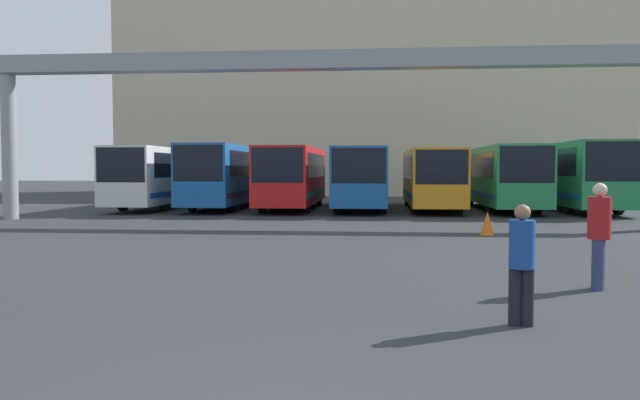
% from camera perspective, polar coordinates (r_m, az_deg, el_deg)
% --- Properties ---
extents(building_backdrop, '(38.98, 12.00, 16.06)m').
position_cam_1_polar(building_backdrop, '(52.89, 4.39, 9.33)').
color(building_backdrop, beige).
rests_on(building_backdrop, ground).
extents(overhead_gantry, '(29.03, 0.80, 6.62)m').
position_cam_1_polar(overhead_gantry, '(24.56, 3.41, 11.09)').
color(overhead_gantry, gray).
rests_on(overhead_gantry, ground).
extents(bus_slot_0, '(2.45, 12.39, 3.12)m').
position_cam_1_polar(bus_slot_0, '(34.79, -13.81, 2.35)').
color(bus_slot_0, silver).
rests_on(bus_slot_0, ground).
extents(bus_slot_1, '(2.46, 11.94, 3.22)m').
position_cam_1_polar(bus_slot_1, '(33.59, -8.25, 2.47)').
color(bus_slot_1, '#1959A5').
rests_on(bus_slot_1, ground).
extents(bus_slot_2, '(2.51, 10.06, 3.10)m').
position_cam_1_polar(bus_slot_2, '(32.02, -2.50, 2.37)').
color(bus_slot_2, red).
rests_on(bus_slot_2, ground).
extents(bus_slot_3, '(2.56, 11.39, 3.06)m').
position_cam_1_polar(bus_slot_3, '(32.41, 3.84, 2.33)').
color(bus_slot_3, '#1959A5').
rests_on(bus_slot_3, ground).
extents(bus_slot_4, '(2.43, 10.22, 2.98)m').
position_cam_1_polar(bus_slot_4, '(31.93, 10.14, 2.20)').
color(bus_slot_4, orange).
rests_on(bus_slot_4, ground).
extents(bus_slot_5, '(2.48, 11.20, 3.13)m').
position_cam_1_polar(bus_slot_5, '(32.90, 16.18, 2.30)').
color(bus_slot_5, '#268C4C').
rests_on(bus_slot_5, ground).
extents(bus_slot_6, '(2.58, 11.37, 3.30)m').
position_cam_1_polar(bus_slot_6, '(33.83, 22.02, 2.38)').
color(bus_slot_6, '#268C4C').
rests_on(bus_slot_6, ground).
extents(pedestrian_mid_right, '(0.38, 0.38, 1.83)m').
position_cam_1_polar(pedestrian_mid_right, '(11.67, 24.15, -2.78)').
color(pedestrian_mid_right, navy).
rests_on(pedestrian_mid_right, ground).
extents(pedestrian_near_right, '(0.33, 0.33, 1.60)m').
position_cam_1_polar(pedestrian_near_right, '(8.63, 17.96, -5.38)').
color(pedestrian_near_right, black).
rests_on(pedestrian_near_right, ground).
extents(traffic_cone, '(0.43, 0.43, 0.73)m').
position_cam_1_polar(traffic_cone, '(20.16, 15.06, -2.07)').
color(traffic_cone, orange).
rests_on(traffic_cone, ground).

